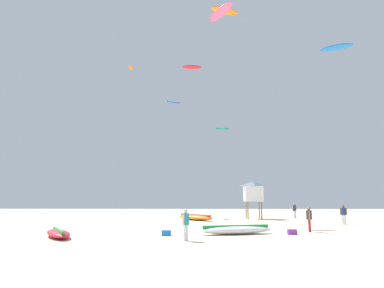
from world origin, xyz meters
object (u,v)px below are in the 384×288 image
(person_foreground, at_px, (186,222))
(lifeguard_tower, at_px, (253,191))
(kite_aloft_4, at_px, (337,47))
(kite_aloft_6, at_px, (173,103))
(kite_aloft_5, at_px, (222,129))
(kite_grounded_near, at_px, (236,230))
(kite_grounded_far, at_px, (58,233))
(kite_aloft_3, at_px, (131,68))
(person_right, at_px, (309,217))
(kite_aloft_1, at_px, (225,11))
(person_midground, at_px, (344,213))
(cooler_box, at_px, (166,233))
(person_left, at_px, (294,209))
(kite_grounded_mid, at_px, (195,217))
(kite_aloft_0, at_px, (221,12))
(kite_aloft_2, at_px, (192,67))
(gear_bag, at_px, (292,232))

(person_foreground, xyz_separation_m, lifeguard_tower, (6.84, 20.39, 2.08))
(lifeguard_tower, relative_size, kite_aloft_4, 1.12)
(lifeguard_tower, xyz_separation_m, kite_aloft_6, (-9.79, 8.25, 12.77))
(kite_aloft_5, bearing_deg, kite_grounded_near, -92.27)
(person_foreground, height_order, kite_grounded_far, person_foreground)
(kite_aloft_4, bearing_deg, kite_aloft_3, 155.20)
(person_right, bearing_deg, kite_aloft_1, -65.32)
(kite_aloft_6, bearing_deg, person_midground, -46.28)
(kite_aloft_1, relative_size, kite_aloft_6, 1.81)
(lifeguard_tower, distance_m, kite_aloft_6, 18.08)
(kite_grounded_near, height_order, cooler_box, kite_grounded_near)
(kite_aloft_6, bearing_deg, kite_aloft_4, -26.78)
(kite_aloft_4, relative_size, kite_aloft_5, 1.71)
(kite_grounded_near, bearing_deg, kite_aloft_5, 87.73)
(person_midground, relative_size, kite_aloft_6, 0.72)
(person_left, distance_m, cooler_box, 22.75)
(kite_grounded_mid, bearing_deg, kite_aloft_1, 54.13)
(person_left, relative_size, cooler_box, 3.08)
(kite_grounded_far, distance_m, kite_aloft_5, 32.44)
(person_midground, xyz_separation_m, kite_aloft_0, (-10.31, 1.04, 19.52))
(person_right, bearing_deg, kite_grounded_near, 29.61)
(kite_aloft_0, distance_m, kite_aloft_6, 17.58)
(person_left, xyz_separation_m, lifeguard_tower, (-4.80, -0.91, 2.05))
(kite_aloft_1, xyz_separation_m, kite_aloft_2, (-4.13, -8.04, -10.96))
(cooler_box, xyz_separation_m, kite_aloft_3, (-8.43, 28.32, 21.88))
(person_right, xyz_separation_m, kite_aloft_0, (-5.25, 7.64, 19.53))
(kite_grounded_near, height_order, gear_bag, kite_grounded_near)
(person_foreground, xyz_separation_m, kite_grounded_mid, (0.31, 17.49, -0.68))
(person_midground, bearing_deg, kite_grounded_far, -42.42)
(kite_aloft_4, bearing_deg, kite_grounded_near, -131.65)
(person_midground, xyz_separation_m, kite_aloft_6, (-16.19, 16.93, 14.85))
(kite_grounded_near, height_order, kite_aloft_0, kite_aloft_0)
(kite_grounded_mid, bearing_deg, cooler_box, -96.09)
(person_foreground, bearing_deg, kite_aloft_0, -69.98)
(person_foreground, xyz_separation_m, person_right, (8.18, 5.10, -0.01))
(kite_aloft_5, bearing_deg, person_right, -80.39)
(kite_aloft_1, distance_m, kite_aloft_2, 14.20)
(person_midground, bearing_deg, kite_aloft_4, 175.43)
(kite_grounded_near, bearing_deg, kite_aloft_3, 114.89)
(person_foreground, xyz_separation_m, person_left, (11.64, 21.31, 0.03))
(person_midground, distance_m, kite_aloft_1, 29.33)
(cooler_box, height_order, kite_aloft_2, kite_aloft_2)
(person_right, relative_size, kite_aloft_2, 0.77)
(kite_aloft_4, bearing_deg, person_foreground, -131.61)
(kite_aloft_2, bearing_deg, kite_grounded_mid, 83.79)
(kite_grounded_near, height_order, kite_aloft_1, kite_aloft_1)
(lifeguard_tower, bearing_deg, kite_aloft_0, -117.06)
(lifeguard_tower, bearing_deg, cooler_box, -114.52)
(person_foreground, distance_m, lifeguard_tower, 21.61)
(kite_aloft_4, bearing_deg, kite_grounded_far, -144.37)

